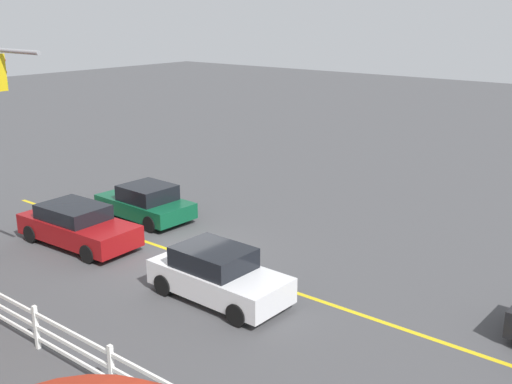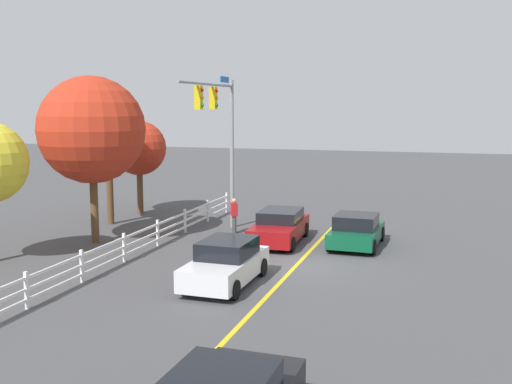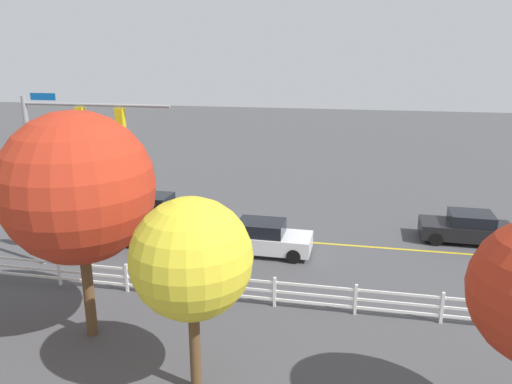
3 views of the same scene
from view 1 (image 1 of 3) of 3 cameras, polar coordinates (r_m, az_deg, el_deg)
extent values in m
plane|color=#444447|center=(21.13, -6.79, -5.81)|extent=(120.00, 120.00, 0.00)
cube|color=gold|center=(18.69, 1.95, -8.76)|extent=(28.00, 0.16, 0.01)
sphere|color=red|center=(18.43, -22.58, 11.29)|extent=(0.17, 0.17, 0.17)
sphere|color=orange|center=(18.46, -22.47, 10.31)|extent=(0.17, 0.17, 0.17)
sphere|color=#148C19|center=(18.49, -22.36, 9.33)|extent=(0.17, 0.17, 0.17)
cube|color=#0C4C2D|center=(24.75, -10.32, -1.30)|extent=(4.09, 2.02, 0.61)
cube|color=black|center=(24.43, -10.09, -0.05)|extent=(1.93, 1.77, 0.60)
cylinder|color=black|center=(25.35, -13.84, -1.58)|extent=(0.65, 0.24, 0.64)
cylinder|color=black|center=(26.37, -10.71, -0.68)|extent=(0.65, 0.24, 0.64)
cylinder|color=black|center=(23.27, -9.83, -2.97)|extent=(0.65, 0.24, 0.64)
cylinder|color=black|center=(24.38, -6.61, -1.92)|extent=(0.65, 0.24, 0.64)
cube|color=silver|center=(17.70, -3.44, -8.22)|extent=(4.23, 1.88, 0.73)
cube|color=black|center=(17.57, -3.98, -6.09)|extent=(2.14, 1.66, 0.59)
cylinder|color=black|center=(17.55, 1.94, -9.37)|extent=(0.64, 0.23, 0.64)
cylinder|color=black|center=(16.39, -1.77, -11.36)|extent=(0.64, 0.23, 0.64)
cylinder|color=black|center=(19.27, -4.82, -6.97)|extent=(0.64, 0.23, 0.64)
cylinder|color=black|center=(18.22, -8.59, -8.55)|extent=(0.64, 0.23, 0.64)
cube|color=maroon|center=(22.53, -16.19, -3.36)|extent=(4.72, 2.08, 0.72)
cube|color=black|center=(22.51, -16.68, -1.77)|extent=(2.39, 1.79, 0.51)
cylinder|color=black|center=(21.98, -11.79, -4.26)|extent=(0.65, 0.25, 0.64)
cylinder|color=black|center=(20.94, -15.37, -5.58)|extent=(0.65, 0.25, 0.64)
cylinder|color=black|center=(24.31, -16.80, -2.59)|extent=(0.65, 0.25, 0.64)
cylinder|color=black|center=(23.38, -20.23, -3.68)|extent=(0.65, 0.25, 0.64)
cube|color=white|center=(14.06, -13.32, -15.77)|extent=(0.10, 0.10, 1.15)
cube|color=white|center=(16.18, -19.80, -11.79)|extent=(0.10, 0.10, 1.15)
cube|color=white|center=(14.91, -16.94, -12.41)|extent=(26.00, 0.06, 0.09)
cube|color=white|center=(15.08, -16.83, -13.58)|extent=(26.00, 0.06, 0.09)
cube|color=white|center=(15.24, -16.73, -14.62)|extent=(26.00, 0.06, 0.09)
camera|label=2|loc=(20.46, 61.17, 2.51)|focal=42.54mm
camera|label=3|loc=(11.40, -103.04, 1.11)|focal=34.32mm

